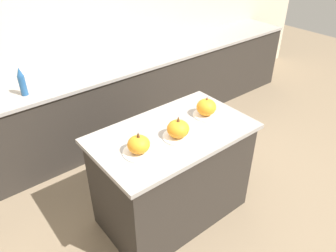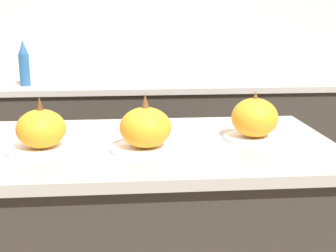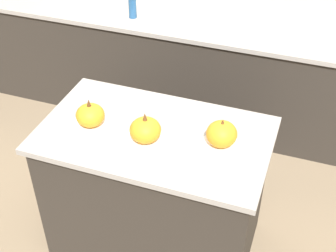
{
  "view_description": "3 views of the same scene",
  "coord_description": "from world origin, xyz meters",
  "px_view_note": "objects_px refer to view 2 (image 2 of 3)",
  "views": [
    {
      "loc": [
        -1.34,
        -1.61,
        2.3
      ],
      "look_at": [
        -0.07,
        -0.03,
        0.98
      ],
      "focal_mm": 35.0,
      "sensor_mm": 36.0,
      "label": 1
    },
    {
      "loc": [
        -0.07,
        -1.55,
        1.32
      ],
      "look_at": [
        0.06,
        0.03,
        0.94
      ],
      "focal_mm": 50.0,
      "sensor_mm": 36.0,
      "label": 2
    },
    {
      "loc": [
        0.74,
        -1.86,
        2.47
      ],
      "look_at": [
        0.06,
        0.05,
        0.92
      ],
      "focal_mm": 50.0,
      "sensor_mm": 36.0,
      "label": 3
    }
  ],
  "objects_px": {
    "bottle_tall": "(24,64)",
    "pumpkin_cake_left": "(41,131)",
    "pumpkin_cake_center": "(146,129)",
    "pumpkin_cake_right": "(255,119)"
  },
  "relations": [
    {
      "from": "bottle_tall",
      "to": "pumpkin_cake_left",
      "type": "bearing_deg",
      "value": -76.43
    },
    {
      "from": "pumpkin_cake_center",
      "to": "bottle_tall",
      "type": "distance_m",
      "value": 1.55
    },
    {
      "from": "pumpkin_cake_right",
      "to": "pumpkin_cake_left",
      "type": "bearing_deg",
      "value": -174.18
    },
    {
      "from": "pumpkin_cake_left",
      "to": "pumpkin_cake_right",
      "type": "distance_m",
      "value": 0.73
    },
    {
      "from": "pumpkin_cake_left",
      "to": "bottle_tall",
      "type": "xyz_separation_m",
      "value": [
        -0.33,
        1.37,
        0.07
      ]
    },
    {
      "from": "pumpkin_cake_center",
      "to": "pumpkin_cake_left",
      "type": "bearing_deg",
      "value": 175.76
    },
    {
      "from": "pumpkin_cake_right",
      "to": "bottle_tall",
      "type": "bearing_deg",
      "value": 129.07
    },
    {
      "from": "bottle_tall",
      "to": "pumpkin_cake_right",
      "type": "bearing_deg",
      "value": -50.93
    },
    {
      "from": "pumpkin_cake_center",
      "to": "pumpkin_cake_right",
      "type": "distance_m",
      "value": 0.4
    },
    {
      "from": "pumpkin_cake_left",
      "to": "bottle_tall",
      "type": "distance_m",
      "value": 1.42
    }
  ]
}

